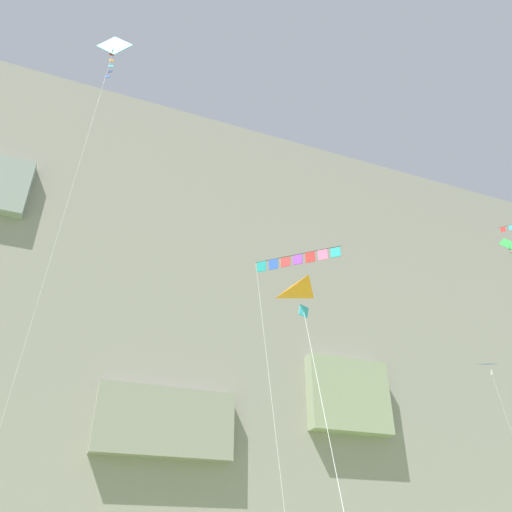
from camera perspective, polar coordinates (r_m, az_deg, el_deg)
cliff_face at (r=80.87m, az=-11.02°, el=-7.92°), size 180.00×28.22×66.54m
kite_diamond_low_left at (r=39.69m, az=-15.58°, el=21.03°), size 2.65×2.40×34.85m
kite_delta_high_center at (r=44.61m, az=24.92°, el=-11.83°), size 1.68×1.54×15.38m
kite_delta_mid_left at (r=16.52m, az=6.50°, el=-6.58°), size 2.46×5.69×9.38m
kite_banner_front_field at (r=29.28m, az=4.58°, el=-0.85°), size 4.80×6.38×17.61m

